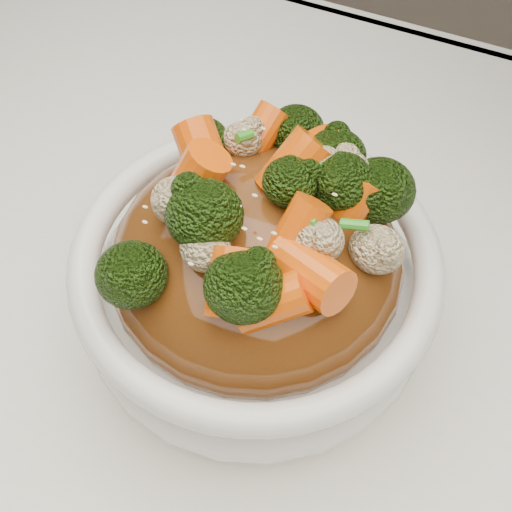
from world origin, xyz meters
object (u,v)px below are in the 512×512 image
at_px(broccoli, 256,188).
at_px(bowl, 256,287).
at_px(dining_table, 227,435).
at_px(carrots, 256,187).

bearing_deg(broccoli, bowl, 0.00).
xyz_separation_m(dining_table, carrots, (0.05, -0.02, 0.52)).
distance_m(bowl, carrots, 0.10).
bearing_deg(dining_table, bowl, -22.89).
height_order(dining_table, bowl, bowl).
bearing_deg(bowl, broccoli, 180.00).
distance_m(bowl, broccoli, 0.10).
height_order(bowl, broccoli, broccoli).
bearing_deg(broccoli, carrots, 0.00).
distance_m(carrots, broccoli, 0.00).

